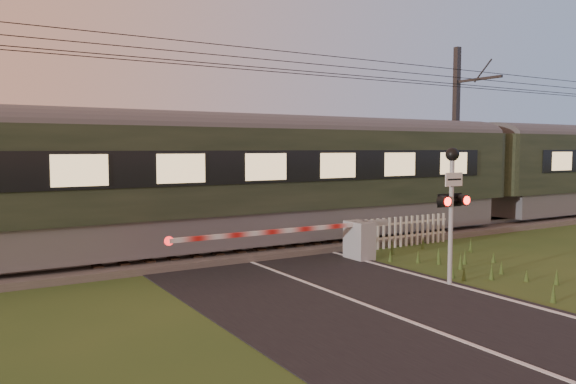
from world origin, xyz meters
TOP-DOWN VIEW (x-y plane):
  - ground at (0.00, 0.00)m, footprint 160.00×160.00m
  - road at (0.02, -0.23)m, footprint 6.00×140.00m
  - track_bed at (0.00, 6.50)m, footprint 140.00×3.40m
  - overhead_wires at (0.00, 6.50)m, footprint 120.00×0.62m
  - train at (11.14, 6.50)m, footprint 41.15×2.84m
  - boom_gate at (2.54, 3.72)m, footprint 6.62×0.82m
  - crossing_signal at (2.71, 0.26)m, footprint 0.80×0.34m
  - picket_fence at (5.32, 4.60)m, footprint 3.77×0.08m
  - catenary_mast at (12.18, 8.73)m, footprint 0.24×2.47m

SIDE VIEW (x-z plane):
  - ground at x=0.00m, z-range 0.00..0.00m
  - road at x=0.02m, z-range 0.00..0.03m
  - track_bed at x=0.00m, z-range -0.13..0.26m
  - picket_fence at x=5.32m, z-range 0.01..0.97m
  - boom_gate at x=2.54m, z-range 0.05..1.15m
  - crossing_signal at x=2.71m, z-range 0.59..3.72m
  - train at x=11.14m, z-range 0.28..4.12m
  - catenary_mast at x=12.18m, z-range 0.14..7.65m
  - overhead_wires at x=0.00m, z-range 5.41..6.04m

